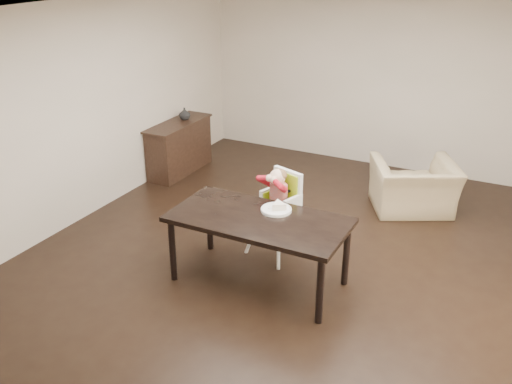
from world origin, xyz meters
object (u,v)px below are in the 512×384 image
dining_table (259,225)px  armchair (414,179)px  high_chair (280,194)px  sideboard (179,147)px

dining_table → armchair: armchair is taller
high_chair → armchair: high_chair is taller
dining_table → high_chair: bearing=96.1°
dining_table → armchair: 2.69m
armchair → sideboard: bearing=-23.7°
armchair → sideboard: (-3.52, -0.24, -0.06)m
dining_table → sideboard: (-2.49, 2.23, -0.27)m
high_chair → armchair: bearing=77.1°
high_chair → sideboard: size_ratio=0.82×
armchair → dining_table: bearing=39.8°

